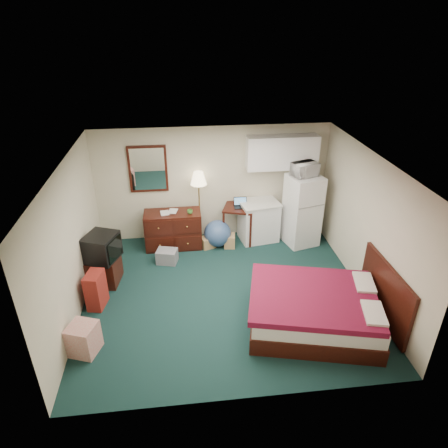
{
  "coord_description": "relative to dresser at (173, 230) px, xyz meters",
  "views": [
    {
      "loc": [
        -0.7,
        -5.78,
        4.51
      ],
      "look_at": [
        0.03,
        0.4,
        1.22
      ],
      "focal_mm": 32.0,
      "sensor_mm": 36.0,
      "label": 1
    }
  ],
  "objects": [
    {
      "name": "laptop",
      "position": [
        1.47,
        0.07,
        0.51
      ],
      "size": [
        0.29,
        0.24,
        0.19
      ],
      "primitive_type": null,
      "rotation": [
        0.0,
        0.0,
        -0.03
      ],
      "color": "black",
      "rests_on": "desk"
    },
    {
      "name": "exercise_ball",
      "position": [
        0.95,
        -0.08,
        -0.11
      ],
      "size": [
        0.7,
        0.7,
        0.59
      ],
      "primitive_type": "sphere",
      "rotation": [
        0.0,
        0.0,
        -0.23
      ],
      "color": "#345080",
      "rests_on": "floor"
    },
    {
      "name": "ceiling",
      "position": [
        0.9,
        -1.81,
        2.09
      ],
      "size": [
        5.0,
        4.5,
        0.01
      ],
      "primitive_type": "cube",
      "color": "beige",
      "rests_on": "walls"
    },
    {
      "name": "retail_box",
      "position": [
        -1.35,
        -2.95,
        -0.16
      ],
      "size": [
        0.5,
        0.5,
        0.49
      ],
      "primitive_type": null,
      "rotation": [
        0.0,
        0.0,
        -0.34
      ],
      "color": "beige",
      "rests_on": "floor"
    },
    {
      "name": "file_bin",
      "position": [
        -0.14,
        -0.63,
        -0.27
      ],
      "size": [
        0.46,
        0.39,
        0.28
      ],
      "primitive_type": null,
      "rotation": [
        0.0,
        0.0,
        -0.25
      ],
      "color": "gray",
      "rests_on": "floor"
    },
    {
      "name": "floor",
      "position": [
        0.9,
        -1.81,
        -0.41
      ],
      "size": [
        5.0,
        4.5,
        0.01
      ],
      "primitive_type": "cube",
      "color": "#153032",
      "rests_on": "ground"
    },
    {
      "name": "desk",
      "position": [
        1.45,
        0.12,
        0.0
      ],
      "size": [
        0.81,
        0.81,
        0.82
      ],
      "primitive_type": null,
      "rotation": [
        0.0,
        0.0,
        -0.31
      ],
      "color": "black",
      "rests_on": "floor"
    },
    {
      "name": "bed",
      "position": [
        2.22,
        -2.81,
        -0.09
      ],
      "size": [
        2.28,
        1.96,
        0.63
      ],
      "primitive_type": null,
      "rotation": [
        0.0,
        0.0,
        -0.24
      ],
      "color": "#420814",
      "rests_on": "floor"
    },
    {
      "name": "floor_lamp",
      "position": [
        0.59,
        0.24,
        0.39
      ],
      "size": [
        0.4,
        0.4,
        1.6
      ],
      "primitive_type": null,
      "rotation": [
        0.0,
        0.0,
        0.18
      ],
      "color": "#BC9443",
      "rests_on": "floor"
    },
    {
      "name": "fridge",
      "position": [
        2.77,
        -0.15,
        0.37
      ],
      "size": [
        0.79,
        0.79,
        1.56
      ],
      "primitive_type": null,
      "rotation": [
        0.0,
        0.0,
        0.26
      ],
      "color": "white",
      "rests_on": "floor"
    },
    {
      "name": "cardboard_box_a",
      "position": [
        0.73,
        -0.14,
        -0.29
      ],
      "size": [
        0.35,
        0.32,
        0.24
      ],
      "primitive_type": null,
      "rotation": [
        0.0,
        0.0,
        0.35
      ],
      "color": "olive",
      "rests_on": "floor"
    },
    {
      "name": "book_a",
      "position": [
        -0.24,
        -0.03,
        0.53
      ],
      "size": [
        0.18,
        0.04,
        0.24
      ],
      "primitive_type": "imported",
      "rotation": [
        0.0,
        0.0,
        0.12
      ],
      "color": "olive",
      "rests_on": "dresser"
    },
    {
      "name": "mirror",
      "position": [
        -0.45,
        0.41,
        1.24
      ],
      "size": [
        0.8,
        0.06,
        1.0
      ],
      "primitive_type": null,
      "color": "white",
      "rests_on": "walls"
    },
    {
      "name": "crt_tv",
      "position": [
        -1.27,
        -1.21,
        0.37
      ],
      "size": [
        0.71,
        0.73,
        0.49
      ],
      "primitive_type": null,
      "rotation": [
        0.0,
        0.0,
        -0.38
      ],
      "color": "black",
      "rests_on": "tv_stand"
    },
    {
      "name": "tv_stand",
      "position": [
        -1.3,
        -1.17,
        -0.14
      ],
      "size": [
        0.61,
        0.65,
        0.53
      ],
      "primitive_type": null,
      "rotation": [
        0.0,
        0.0,
        -0.14
      ],
      "color": "black",
      "rests_on": "floor"
    },
    {
      "name": "upper_cabinets",
      "position": [
        2.35,
        0.27,
        1.54
      ],
      "size": [
        1.5,
        0.35,
        0.7
      ],
      "primitive_type": null,
      "color": "white",
      "rests_on": "walls"
    },
    {
      "name": "headboard",
      "position": [
        3.36,
        -2.81,
        0.14
      ],
      "size": [
        0.06,
        1.56,
        1.0
      ],
      "primitive_type": null,
      "color": "black",
      "rests_on": "walls"
    },
    {
      "name": "suitcase",
      "position": [
        -1.33,
        -1.87,
        -0.08
      ],
      "size": [
        0.33,
        0.45,
        0.66
      ],
      "primitive_type": null,
      "rotation": [
        0.0,
        0.0,
        -0.21
      ],
      "color": "#5E1813",
      "rests_on": "floor"
    },
    {
      "name": "mug",
      "position": [
        0.37,
        -0.1,
        0.46
      ],
      "size": [
        0.14,
        0.12,
        0.11
      ],
      "primitive_type": "imported",
      "rotation": [
        0.0,
        0.0,
        -0.28
      ],
      "color": "#438130",
      "rests_on": "dresser"
    },
    {
      "name": "book_b",
      "position": [
        -0.07,
        0.06,
        0.53
      ],
      "size": [
        0.18,
        0.06,
        0.24
      ],
      "primitive_type": "imported",
      "rotation": [
        0.0,
        0.0,
        -0.23
      ],
      "color": "olive",
      "rests_on": "dresser"
    },
    {
      "name": "dresser",
      "position": [
        0.0,
        0.0,
        0.0
      ],
      "size": [
        1.19,
        0.54,
        0.81
      ],
      "primitive_type": null,
      "rotation": [
        0.0,
        0.0,
        0.0
      ],
      "color": "black",
      "rests_on": "floor"
    },
    {
      "name": "microwave",
      "position": [
        2.74,
        -0.13,
        1.33
      ],
      "size": [
        0.58,
        0.44,
        0.35
      ],
      "primitive_type": "imported",
      "rotation": [
        0.0,
        0.0,
        0.36
      ],
      "color": "white",
      "rests_on": "fridge"
    },
    {
      "name": "kitchen_counter",
      "position": [
        1.88,
        0.1,
        0.03
      ],
      "size": [
        0.88,
        0.73,
        0.87
      ],
      "primitive_type": null,
      "rotation": [
        0.0,
        0.0,
        0.17
      ],
      "color": "white",
      "rests_on": "floor"
    },
    {
      "name": "walls",
      "position": [
        0.9,
        -1.81,
        0.84
      ],
      "size": [
        5.01,
        4.51,
        2.5
      ],
      "color": "beige",
      "rests_on": "floor"
    },
    {
      "name": "cardboard_box_b",
      "position": [
        1.2,
        -0.16,
        -0.27
      ],
      "size": [
        0.27,
        0.3,
        0.28
      ],
      "primitive_type": null,
      "rotation": [
        0.0,
        0.0,
        -0.13
      ],
      "color": "olive",
      "rests_on": "floor"
    }
  ]
}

